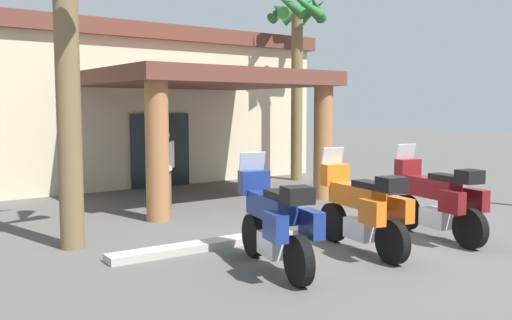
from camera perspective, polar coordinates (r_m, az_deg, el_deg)
ground_plane at (r=9.86m, az=9.92°, el=-8.08°), size 80.00×80.00×0.00m
motel_building at (r=18.44m, az=-13.15°, el=5.46°), size 11.84×10.48×4.62m
motorcycle_blue at (r=7.87m, az=1.94°, el=-6.25°), size 0.91×2.19×1.61m
motorcycle_orange at (r=9.00m, az=10.71°, el=-4.86°), size 0.81×2.21×1.61m
motorcycle_maroon at (r=10.21m, az=17.95°, el=-3.81°), size 0.82×2.21×1.61m
pedestrian at (r=12.61m, az=-9.24°, el=-0.34°), size 0.51×0.32×1.78m
palm_tree_near_portico at (r=17.66m, az=4.18°, el=11.89°), size 1.92×1.97×5.84m
curb_strip at (r=10.27m, az=4.48°, el=-7.14°), size 7.16×0.36×0.12m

